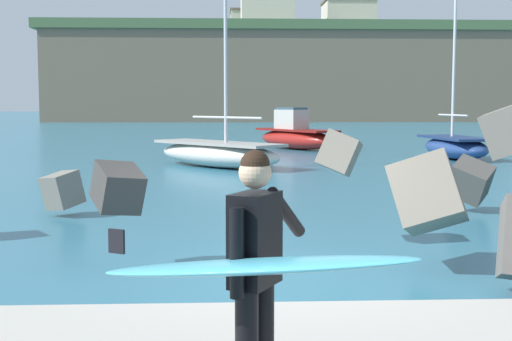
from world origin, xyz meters
TOP-DOWN VIEW (x-y plane):
  - ground_plane at (0.00, 0.00)m, footprint 400.00×400.00m
  - breakwater_jetty at (-2.49, 2.37)m, footprint 29.58×8.72m
  - surfer_with_board at (-0.50, -4.61)m, footprint 2.01×1.55m
  - boat_near_left at (9.00, 19.70)m, footprint 2.30×4.88m
  - boat_near_centre at (2.97, 26.31)m, footprint 4.31×5.78m
  - boat_near_right at (-0.90, 16.34)m, footprint 5.31×5.65m
  - headland_bluff at (20.33, 94.58)m, footprint 88.81×34.80m
  - station_building_west at (2.82, 102.48)m, footprint 4.87×5.91m
  - station_building_central at (5.56, 91.78)m, footprint 7.74×7.20m
  - station_building_east at (17.85, 95.04)m, footprint 7.53×6.98m

SIDE VIEW (x-z plane):
  - ground_plane at x=0.00m, z-range 0.00..0.00m
  - boat_near_right at x=-0.90m, z-range -3.26..4.32m
  - boat_near_left at x=9.00m, z-range -2.99..4.05m
  - boat_near_centre at x=2.97m, z-range -0.36..1.75m
  - breakwater_jetty at x=-2.49m, z-range -0.25..2.17m
  - surfer_with_board at x=-0.50m, z-range 0.39..2.16m
  - headland_bluff at x=20.33m, z-range 0.02..12.68m
  - station_building_west at x=2.82m, z-range 12.67..16.98m
  - station_building_east at x=17.85m, z-range 12.67..17.47m
  - station_building_central at x=5.56m, z-range 12.67..18.72m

